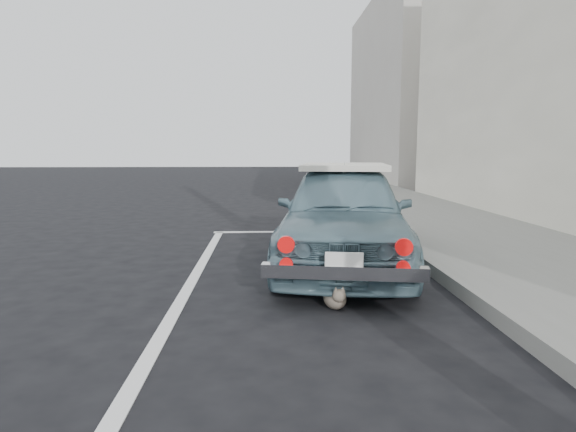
% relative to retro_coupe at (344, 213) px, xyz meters
% --- Properties ---
extents(building_far, '(3.50, 10.00, 8.00)m').
position_rel_retro_coupe_xyz_m(building_far, '(5.46, 15.98, 3.35)').
color(building_far, '#B1A9A1').
rests_on(building_far, ground).
extents(pline_front, '(3.00, 0.12, 0.01)m').
position_rel_retro_coupe_xyz_m(pline_front, '(-0.39, 2.48, -0.65)').
color(pline_front, silver).
rests_on(pline_front, ground).
extents(pline_side, '(0.12, 7.00, 0.01)m').
position_rel_retro_coupe_xyz_m(pline_side, '(-1.79, -1.02, -0.65)').
color(pline_side, silver).
rests_on(pline_side, ground).
extents(retro_coupe, '(2.10, 4.00, 1.30)m').
position_rel_retro_coupe_xyz_m(retro_coupe, '(0.00, 0.00, 0.00)').
color(retro_coupe, slate).
rests_on(retro_coupe, ground).
extents(cat, '(0.24, 0.46, 0.24)m').
position_rel_retro_coupe_xyz_m(cat, '(-0.34, -1.69, -0.54)').
color(cat, '#736857').
rests_on(cat, ground).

